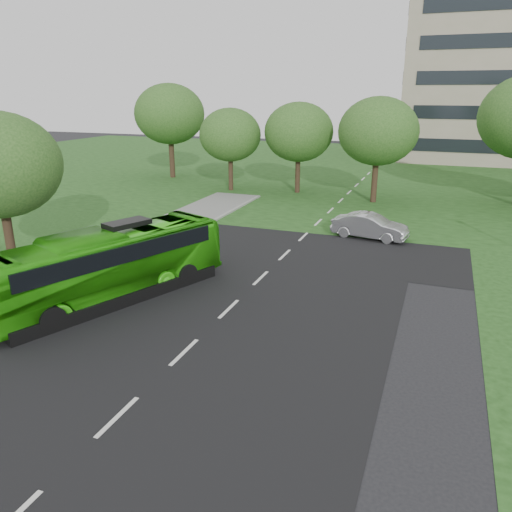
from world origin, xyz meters
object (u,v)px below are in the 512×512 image
Objects in this scene: sedan at (370,226)px; tree_park_f at (170,114)px; tree_park_a at (230,135)px; tree_park_c at (378,131)px; bus at (108,265)px; tree_park_b at (299,132)px.

tree_park_f is at bearing 64.49° from sedan.
tree_park_c is at bearing -2.94° from tree_park_a.
sedan is at bearing -83.22° from tree_park_c.
sedan is (9.50, 13.98, -0.80)m from bus.
tree_park_b is 7.43m from tree_park_c.
tree_park_b is at bearing 166.07° from tree_park_c.
tree_park_a is at bearing 60.51° from sedan.
tree_park_f is 2.07× the size of sedan.
bus is (-0.97, -26.97, -3.88)m from tree_park_b.
tree_park_f is at bearing 166.63° from tree_park_c.
tree_park_b is 15.58m from tree_park_f.
tree_park_c is at bearing 93.91° from bus.
tree_park_a is at bearing 123.35° from bus.
tree_park_a is at bearing -27.39° from tree_park_f.
tree_park_f reaches higher than tree_park_b.
tree_park_a is at bearing -170.01° from tree_park_b.
tree_park_a is 13.45m from tree_park_c.
tree_park_f is at bearing 166.89° from tree_park_b.
tree_park_a is 6.32m from tree_park_b.
tree_park_a is 0.93× the size of tree_park_b.
tree_park_f reaches higher than sedan.
tree_park_f is (-8.92, 4.62, 1.54)m from tree_park_a.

